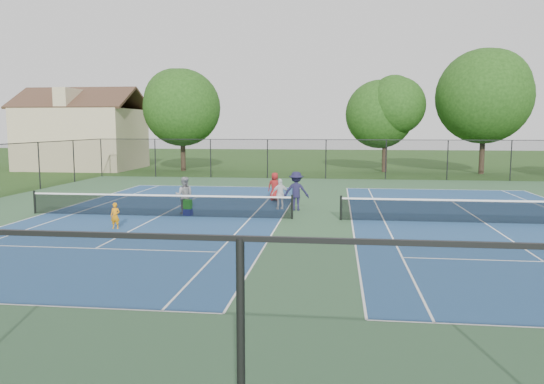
# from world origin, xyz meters

# --- Properties ---
(ground) EXTENTS (140.00, 140.00, 0.00)m
(ground) POSITION_xyz_m (0.00, 0.00, 0.00)
(ground) COLOR #234716
(ground) RESTS_ON ground
(court_pad) EXTENTS (36.00, 36.00, 0.01)m
(court_pad) POSITION_xyz_m (0.00, 0.00, 0.00)
(court_pad) COLOR #345A33
(court_pad) RESTS_ON ground
(tennis_court_left) EXTENTS (12.00, 23.83, 1.07)m
(tennis_court_left) POSITION_xyz_m (-7.00, 0.00, 0.10)
(tennis_court_left) COLOR navy
(tennis_court_left) RESTS_ON ground
(tennis_court_right) EXTENTS (12.00, 23.83, 1.07)m
(tennis_court_right) POSITION_xyz_m (7.00, 0.00, 0.10)
(tennis_court_right) COLOR navy
(tennis_court_right) RESTS_ON ground
(perimeter_fence) EXTENTS (36.08, 36.08, 3.02)m
(perimeter_fence) POSITION_xyz_m (0.00, 0.00, 1.60)
(perimeter_fence) COLOR black
(perimeter_fence) RESTS_ON ground
(tree_back_a) EXTENTS (6.80, 6.80, 9.15)m
(tree_back_a) POSITION_xyz_m (-13.00, 24.00, 6.04)
(tree_back_a) COLOR #2D2116
(tree_back_a) RESTS_ON ground
(tree_back_c) EXTENTS (6.00, 6.00, 8.40)m
(tree_back_c) POSITION_xyz_m (5.00, 25.00, 5.48)
(tree_back_c) COLOR #2D2116
(tree_back_c) RESTS_ON ground
(tree_back_d) EXTENTS (7.80, 7.80, 10.37)m
(tree_back_d) POSITION_xyz_m (13.00, 24.00, 6.82)
(tree_back_d) COLOR #2D2116
(tree_back_d) RESTS_ON ground
(clapboard_house) EXTENTS (10.80, 8.10, 7.65)m
(clapboard_house) POSITION_xyz_m (-23.00, 25.00, 3.09)
(clapboard_house) COLOR tan
(clapboard_house) RESTS_ON ground
(child_player) EXTENTS (0.38, 0.26, 1.04)m
(child_player) POSITION_xyz_m (-7.75, -3.04, 0.52)
(child_player) COLOR orange
(child_player) RESTS_ON ground
(instructor) EXTENTS (0.90, 0.74, 1.72)m
(instructor) POSITION_xyz_m (-6.08, 0.80, 0.86)
(instructor) COLOR gray
(instructor) RESTS_ON ground
(bystander_a) EXTENTS (0.95, 0.65, 1.50)m
(bystander_a) POSITION_xyz_m (-1.84, 2.64, 0.75)
(bystander_a) COLOR silver
(bystander_a) RESTS_ON ground
(bystander_b) EXTENTS (1.20, 0.69, 1.86)m
(bystander_b) POSITION_xyz_m (-1.06, 2.43, 0.93)
(bystander_b) COLOR #1A1836
(bystander_b) RESTS_ON ground
(bystander_c) EXTENTS (0.76, 0.49, 1.54)m
(bystander_c) POSITION_xyz_m (-2.46, 5.58, 0.77)
(bystander_c) COLOR maroon
(bystander_c) RESTS_ON ground
(ball_crate) EXTENTS (0.40, 0.36, 0.30)m
(ball_crate) POSITION_xyz_m (-5.82, 0.40, 0.15)
(ball_crate) COLOR navy
(ball_crate) RESTS_ON ground
(ball_hopper) EXTENTS (0.36, 0.31, 0.42)m
(ball_hopper) POSITION_xyz_m (-5.82, 0.40, 0.51)
(ball_hopper) COLOR green
(ball_hopper) RESTS_ON ball_crate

